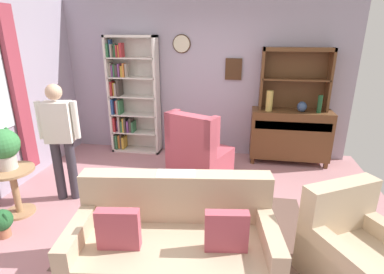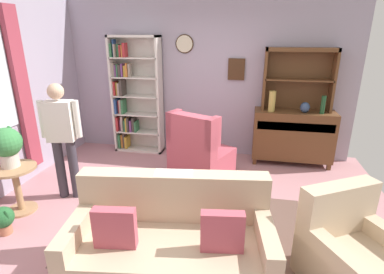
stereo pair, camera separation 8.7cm
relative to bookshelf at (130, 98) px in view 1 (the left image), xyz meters
The scene contains 16 objects.
ground_plane 2.57m from the bookshelf, 55.63° to the right, with size 5.40×4.60×0.02m, color #B27A7F.
wall_back 1.40m from the bookshelf, ahead, with size 5.00×0.09×2.80m.
area_rug 2.90m from the bookshelf, 55.72° to the right, with size 2.56×1.73×0.01m, color brown.
bookshelf is the anchor object (origin of this frame).
sideboard 2.88m from the bookshelf, ahead, with size 1.30×0.45×0.92m.
sideboard_hutch 2.89m from the bookshelf, ahead, with size 1.10×0.26×1.00m.
vase_tall 2.45m from the bookshelf, ahead, with size 0.11×0.11×0.33m, color tan.
vase_round 2.97m from the bookshelf, ahead, with size 0.15×0.15×0.17m, color #33476B.
bottle_wine 3.23m from the bookshelf, ahead, with size 0.07×0.07×0.29m, color #194223.
couch_floral 3.34m from the bookshelf, 63.37° to the right, with size 1.90×1.08×0.90m.
armchair_floral 4.19m from the bookshelf, 42.04° to the right, with size 1.04×1.05×0.88m.
wingback_chair 1.77m from the bookshelf, 33.58° to the right, with size 1.04×1.05×1.05m.
plant_stand 2.46m from the bookshelf, 106.56° to the right, with size 0.52×0.52×0.60m.
potted_plant_large 2.37m from the bookshelf, 107.83° to the right, with size 0.35×0.35×0.49m.
potted_plant_small 2.88m from the bookshelf, 100.99° to the right, with size 0.24×0.24×0.33m.
person_reading 1.85m from the bookshelf, 98.30° to the right, with size 0.53×0.26×1.56m.
Camera 1 is at (0.66, -3.19, 2.16)m, focal length 28.17 mm.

